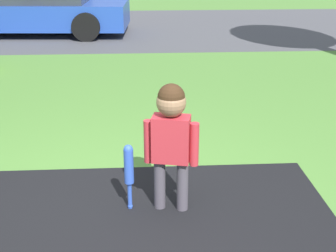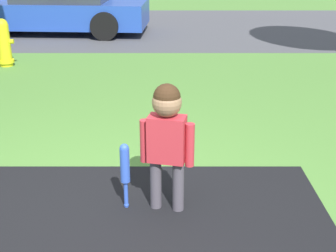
# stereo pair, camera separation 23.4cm
# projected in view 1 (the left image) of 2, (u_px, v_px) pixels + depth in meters

# --- Properties ---
(ground_plane) EXTENTS (60.00, 60.00, 0.00)m
(ground_plane) POSITION_uv_depth(u_px,v_px,m) (107.00, 227.00, 3.57)
(ground_plane) COLOR #518438
(street_strip) EXTENTS (40.00, 6.00, 0.01)m
(street_strip) POSITION_uv_depth(u_px,v_px,m) (128.00, 27.00, 11.86)
(street_strip) COLOR #4C4C51
(street_strip) RESTS_ON ground
(child) EXTENTS (0.42, 0.23, 1.06)m
(child) POSITION_uv_depth(u_px,v_px,m) (171.00, 131.00, 3.58)
(child) COLOR #4C4751
(child) RESTS_ON ground
(baseball_bat) EXTENTS (0.08, 0.08, 0.57)m
(baseball_bat) POSITION_uv_depth(u_px,v_px,m) (129.00, 168.00, 3.69)
(baseball_bat) COLOR blue
(baseball_bat) RESTS_ON ground
(parked_car) EXTENTS (4.39, 2.06, 1.16)m
(parked_car) POSITION_uv_depth(u_px,v_px,m) (36.00, 10.00, 10.78)
(parked_car) COLOR #2347AD
(parked_car) RESTS_ON ground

